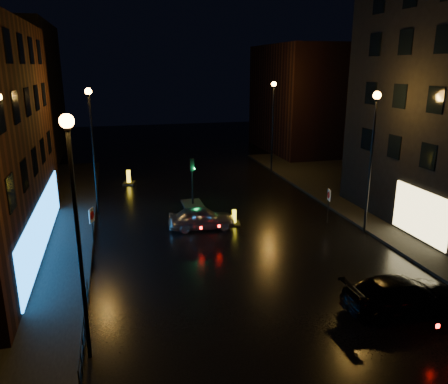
% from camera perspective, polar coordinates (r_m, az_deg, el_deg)
% --- Properties ---
extents(ground, '(120.00, 120.00, 0.00)m').
position_cam_1_polar(ground, '(19.59, 7.25, -13.72)').
color(ground, black).
rests_on(ground, ground).
extents(pavement_right, '(12.00, 44.00, 0.15)m').
position_cam_1_polar(pavement_right, '(32.81, 25.21, -2.52)').
color(pavement_right, black).
rests_on(pavement_right, ground).
extents(building_far_left, '(8.00, 16.00, 14.00)m').
position_cam_1_polar(building_far_left, '(51.65, -25.57, 11.62)').
color(building_far_left, black).
rests_on(building_far_left, ground).
extents(building_far_right, '(8.00, 14.00, 12.00)m').
position_cam_1_polar(building_far_right, '(52.47, 10.02, 11.87)').
color(building_far_right, black).
rests_on(building_far_right, ground).
extents(street_lamp_lnear, '(0.44, 0.44, 8.37)m').
position_cam_1_polar(street_lamp_lnear, '(14.37, -18.89, -1.54)').
color(street_lamp_lnear, black).
rests_on(street_lamp_lnear, ground).
extents(street_lamp_lfar, '(0.44, 0.44, 8.37)m').
position_cam_1_polar(street_lamp_lfar, '(30.02, -16.89, 7.52)').
color(street_lamp_lfar, black).
rests_on(street_lamp_lfar, ground).
extents(street_lamp_rnear, '(0.44, 0.44, 8.37)m').
position_cam_1_polar(street_lamp_rnear, '(26.34, 18.84, 6.23)').
color(street_lamp_rnear, black).
rests_on(street_lamp_rnear, ground).
extents(street_lamp_rfar, '(0.44, 0.44, 8.37)m').
position_cam_1_polar(street_lamp_rfar, '(40.55, 6.41, 10.19)').
color(street_lamp_rfar, black).
rests_on(street_lamp_rfar, ground).
extents(traffic_signal, '(1.40, 2.40, 3.45)m').
position_cam_1_polar(traffic_signal, '(31.55, -4.10, -0.86)').
color(traffic_signal, black).
rests_on(traffic_signal, ground).
extents(guard_railing, '(0.05, 6.04, 1.00)m').
position_cam_1_polar(guard_railing, '(17.29, -17.85, -15.99)').
color(guard_railing, black).
rests_on(guard_railing, ground).
extents(silver_hatchback, '(4.16, 1.91, 1.38)m').
position_cam_1_polar(silver_hatchback, '(26.99, -2.95, -3.39)').
color(silver_hatchback, '#B7B8BF').
rests_on(silver_hatchback, ground).
extents(dark_sedan, '(5.01, 2.10, 1.45)m').
position_cam_1_polar(dark_sedan, '(19.70, 22.22, -12.31)').
color(dark_sedan, black).
rests_on(dark_sedan, ground).
extents(bollard_near, '(0.88, 1.18, 0.94)m').
position_cam_1_polar(bollard_near, '(27.88, 1.33, -3.79)').
color(bollard_near, black).
rests_on(bollard_near, ground).
extents(bollard_far, '(1.16, 1.51, 1.18)m').
position_cam_1_polar(bollard_far, '(38.19, -12.32, 1.45)').
color(bollard_far, black).
rests_on(bollard_far, ground).
extents(road_sign_left, '(0.26, 0.56, 2.39)m').
position_cam_1_polar(road_sign_left, '(24.56, -16.88, -3.39)').
color(road_sign_left, black).
rests_on(road_sign_left, ground).
extents(road_sign_right, '(0.16, 0.54, 2.22)m').
position_cam_1_polar(road_sign_right, '(28.40, 13.52, -0.76)').
color(road_sign_right, black).
rests_on(road_sign_right, ground).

